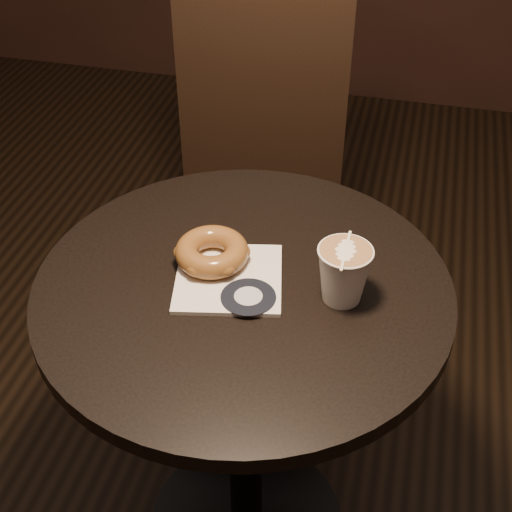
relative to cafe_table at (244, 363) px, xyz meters
name	(u,v)px	position (x,y,z in m)	size (l,w,h in m)	color
cafe_table	(244,363)	(0.00, 0.00, 0.00)	(0.70, 0.70, 0.75)	black
chair	(258,176)	(-0.12, 0.58, 0.03)	(0.46, 0.46, 1.03)	black
pastry_bag	(229,278)	(-0.02, 0.00, 0.20)	(0.18, 0.18, 0.01)	white
doughnut	(212,252)	(-0.06, 0.03, 0.23)	(0.13, 0.13, 0.04)	brown
latte_cup	(343,274)	(0.16, 0.00, 0.25)	(0.09, 0.09, 0.10)	white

